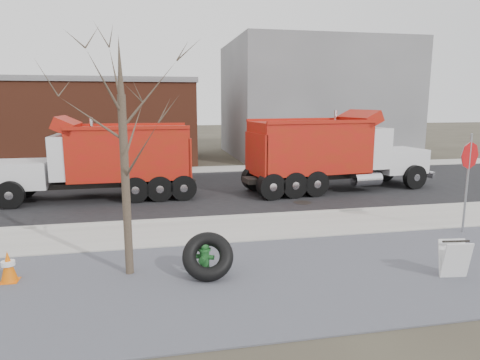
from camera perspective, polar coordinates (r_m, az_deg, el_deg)
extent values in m
plane|color=#383328|center=(12.91, 0.52, -6.94)|extent=(120.00, 120.00, 0.00)
cube|color=slate|center=(9.72, 4.96, -12.86)|extent=(60.00, 5.00, 0.03)
cube|color=#9E9B93|center=(13.14, 0.29, -6.50)|extent=(60.00, 2.50, 0.06)
cube|color=#9E9B93|center=(14.36, -0.78, -4.93)|extent=(60.00, 0.15, 0.11)
cube|color=black|center=(18.93, -3.48, -1.33)|extent=(60.00, 9.40, 0.02)
cube|color=#9E9B93|center=(24.49, -5.37, 1.37)|extent=(60.00, 2.00, 0.06)
cube|color=gray|center=(32.21, 9.67, 10.51)|extent=(12.00, 10.00, 8.00)
cube|color=brown|center=(30.01, -26.05, 6.77)|extent=(20.00, 8.00, 5.00)
cube|color=gray|center=(30.01, -26.46, 11.81)|extent=(20.20, 8.20, 0.30)
cylinder|color=#382D23|center=(9.65, -14.99, -1.00)|extent=(0.18, 0.18, 4.00)
cone|color=#382D23|center=(9.50, -15.75, 14.56)|extent=(0.14, 0.14, 1.20)
cylinder|color=#26652B|center=(9.96, -4.73, -12.19)|extent=(0.42, 0.42, 0.06)
cylinder|color=#26652B|center=(9.85, -4.76, -10.64)|extent=(0.22, 0.22, 0.58)
cylinder|color=#26652B|center=(9.76, -4.78, -9.21)|extent=(0.29, 0.29, 0.05)
sphere|color=#26652B|center=(9.73, -4.79, -8.68)|extent=(0.23, 0.23, 0.23)
cylinder|color=#26652B|center=(9.70, -4.80, -8.14)|extent=(0.05, 0.05, 0.06)
cylinder|color=#26652B|center=(9.87, -5.69, -10.08)|extent=(0.15, 0.14, 0.11)
cylinder|color=#26652B|center=(9.77, -3.84, -10.26)|extent=(0.15, 0.14, 0.11)
cylinder|color=#26652B|center=(9.68, -5.07, -10.60)|extent=(0.18, 0.17, 0.14)
torus|color=black|center=(9.57, -4.30, -10.12)|extent=(1.24, 1.10, 1.07)
cylinder|color=gray|center=(14.11, 28.00, -0.50)|extent=(0.06, 0.06, 2.96)
cylinder|color=#B10C0E|center=(13.99, 28.30, 2.90)|extent=(0.77, 0.28, 0.80)
cube|color=silver|center=(10.57, 26.91, -9.57)|extent=(0.63, 0.28, 0.83)
cube|color=silver|center=(10.71, 26.43, -9.28)|extent=(0.63, 0.28, 0.83)
cube|color=black|center=(10.52, 26.85, -7.30)|extent=(0.61, 0.11, 0.04)
cube|color=#E76007|center=(10.72, -28.34, -11.84)|extent=(0.37, 0.37, 0.04)
cone|color=#E76007|center=(10.60, -28.50, -10.08)|extent=(0.35, 0.35, 0.68)
cylinder|color=white|center=(10.58, -28.54, -9.73)|extent=(0.28, 0.28, 0.10)
cube|color=black|center=(19.30, 12.42, 0.62)|extent=(8.34, 1.84, 0.21)
cube|color=silver|center=(21.08, 20.14, 2.49)|extent=(2.35, 2.14, 1.07)
cube|color=silver|center=(21.76, 22.35, 2.58)|extent=(0.26, 1.69, 0.97)
cube|color=silver|center=(19.88, 15.96, 4.26)|extent=(1.81, 2.40, 1.75)
cube|color=black|center=(20.27, 17.78, 5.66)|extent=(0.28, 1.93, 0.78)
cube|color=#A60F0E|center=(18.51, 9.21, 4.41)|extent=(5.10, 2.90, 2.14)
cylinder|color=silver|center=(20.15, 12.53, 5.74)|extent=(0.15, 0.15, 2.33)
cylinder|color=black|center=(22.11, 18.76, 1.26)|extent=(1.10, 0.42, 1.07)
cylinder|color=black|center=(20.50, 22.28, 0.36)|extent=(1.10, 0.42, 1.07)
cylinder|color=black|center=(19.05, 4.68, 0.39)|extent=(1.10, 0.42, 1.07)
cylinder|color=black|center=(17.38, 7.09, -0.62)|extent=(1.10, 0.42, 1.07)
cube|color=black|center=(17.91, -18.10, -0.50)|extent=(7.51, 0.88, 0.20)
cube|color=silver|center=(18.36, -27.06, 0.70)|extent=(2.04, 1.81, 1.01)
cube|color=silver|center=(17.87, -21.34, 2.98)|extent=(1.49, 2.13, 1.65)
cube|color=black|center=(17.96, -23.80, 4.32)|extent=(0.07, 1.84, 0.73)
cube|color=#A60F0E|center=(17.64, -14.46, 3.58)|extent=(4.62, 2.25, 2.02)
cylinder|color=silver|center=(16.85, -19.03, 4.14)|extent=(0.13, 0.13, 2.20)
cylinder|color=black|center=(17.57, -28.34, -1.77)|extent=(1.01, 0.29, 1.01)
cylinder|color=black|center=(19.45, -26.76, -0.57)|extent=(1.01, 0.29, 1.01)
cylinder|color=black|center=(16.96, -10.65, -1.09)|extent=(1.01, 0.29, 1.01)
cylinder|color=black|center=(18.70, -10.80, -0.03)|extent=(1.01, 0.29, 1.01)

